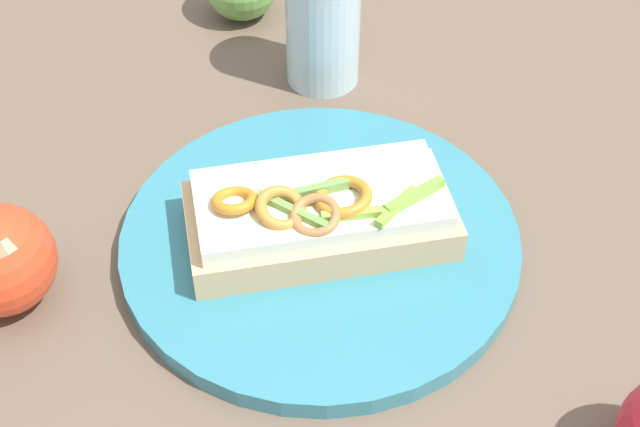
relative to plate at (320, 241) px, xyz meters
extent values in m
plane|color=brown|center=(0.00, 0.00, -0.01)|extent=(2.00, 2.00, 0.00)
cylinder|color=teal|center=(0.00, 0.00, 0.00)|extent=(0.28, 0.28, 0.01)
cube|color=tan|center=(0.00, 0.00, 0.02)|extent=(0.20, 0.16, 0.03)
cube|color=#F2EACE|center=(0.00, 0.00, 0.04)|extent=(0.19, 0.14, 0.01)
torus|color=#B37D31|center=(0.03, 0.00, 0.05)|extent=(0.05, 0.05, 0.02)
torus|color=#C07B1F|center=(0.05, -0.02, 0.05)|extent=(0.04, 0.04, 0.02)
torus|color=#A86F3C|center=(0.02, 0.02, 0.05)|extent=(0.05, 0.05, 0.02)
torus|color=#B57C25|center=(-0.01, 0.02, 0.05)|extent=(0.05, 0.05, 0.01)
cube|color=#75B13C|center=(-0.05, 0.04, 0.05)|extent=(0.05, 0.01, 0.01)
cube|color=#87B341|center=(-0.01, 0.03, 0.05)|extent=(0.04, 0.03, 0.01)
cube|color=#6EA448|center=(0.03, 0.01, 0.05)|extent=(0.03, 0.06, 0.01)
cube|color=#6C9F4A|center=(0.00, 0.00, 0.05)|extent=(0.04, 0.02, 0.01)
cube|color=#7FAE3B|center=(-0.03, 0.04, 0.05)|extent=(0.04, 0.02, 0.01)
cylinder|color=silver|center=(-0.12, -0.16, 0.05)|extent=(0.06, 0.06, 0.12)
camera|label=1|loc=(0.25, 0.35, 0.47)|focal=50.39mm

